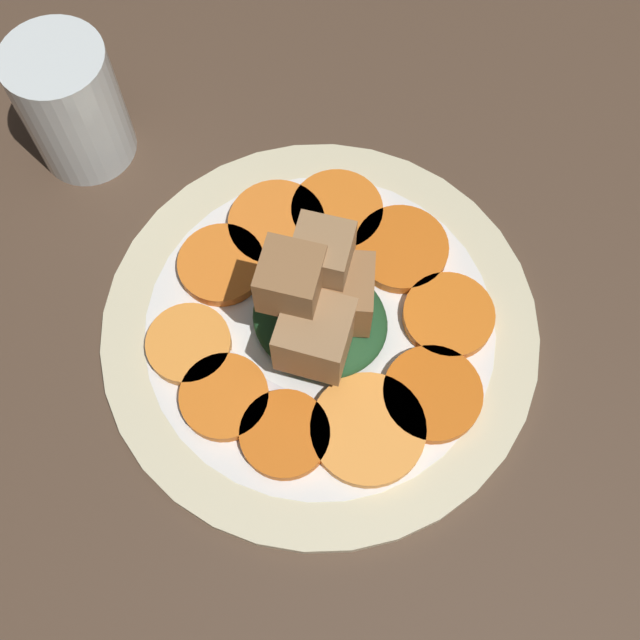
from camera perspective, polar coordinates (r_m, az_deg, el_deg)
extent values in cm
cube|color=#4C3828|center=(58.23, 0.00, -1.20)|extent=(120.00, 120.00, 2.00)
cylinder|color=beige|center=(56.84, 0.00, -0.63)|extent=(30.86, 30.86, 1.00)
cylinder|color=white|center=(56.79, 0.00, -0.61)|extent=(24.69, 24.69, 1.00)
cylinder|color=#F99539|center=(53.44, 3.43, -7.77)|extent=(7.68, 7.68, 0.94)
cylinder|color=#D56013|center=(54.57, 7.99, -5.23)|extent=(6.73, 6.73, 0.94)
cylinder|color=orange|center=(56.79, 9.12, 0.30)|extent=(6.42, 6.42, 0.94)
cylinder|color=orange|center=(58.69, 5.79, 5.07)|extent=(6.84, 6.84, 0.94)
cylinder|color=orange|center=(59.94, 1.21, 7.73)|extent=(6.81, 6.81, 0.94)
cylinder|color=orange|center=(59.47, -3.09, 6.82)|extent=(7.14, 7.14, 0.94)
cylinder|color=orange|center=(58.22, -7.02, 3.94)|extent=(6.28, 6.28, 0.94)
cylinder|color=orange|center=(56.00, -9.31, -1.70)|extent=(5.87, 5.87, 0.94)
cylinder|color=orange|center=(54.36, -6.82, -5.46)|extent=(6.02, 6.02, 0.94)
cylinder|color=orange|center=(53.31, -2.52, -8.13)|extent=(6.00, 6.00, 0.94)
ellipsoid|color=#1E4723|center=(55.28, 0.00, 0.04)|extent=(9.51, 8.56, 2.19)
cube|color=#9E754C|center=(51.26, -0.37, -1.05)|extent=(5.20, 5.20, 4.46)
cube|color=brown|center=(53.33, -0.63, 2.96)|extent=(4.80, 4.80, 3.67)
cube|color=olive|center=(52.54, 1.43, 1.90)|extent=(5.60, 5.60, 4.29)
cube|color=brown|center=(52.70, 0.45, 1.52)|extent=(5.10, 5.10, 3.67)
cube|color=#9E754C|center=(50.18, 0.16, 4.74)|extent=(4.26, 4.26, 3.58)
cube|color=olive|center=(49.15, -2.11, 2.92)|extent=(4.44, 4.44, 3.74)
cube|color=silver|center=(53.82, 0.29, -7.06)|extent=(11.69, 1.56, 0.40)
cube|color=silver|center=(55.04, -5.71, -3.89)|extent=(1.50, 2.36, 0.40)
cube|color=silver|center=(55.62, -8.89, -3.32)|extent=(4.60, 0.49, 0.40)
cube|color=silver|center=(55.77, -8.53, -2.76)|extent=(4.60, 0.49, 0.40)
cube|color=silver|center=(55.93, -8.17, -2.20)|extent=(4.60, 0.49, 0.40)
cube|color=silver|center=(56.09, -7.82, -1.64)|extent=(4.60, 0.49, 0.40)
cylinder|color=silver|center=(63.56, -17.25, 14.39)|extent=(7.43, 7.43, 10.30)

